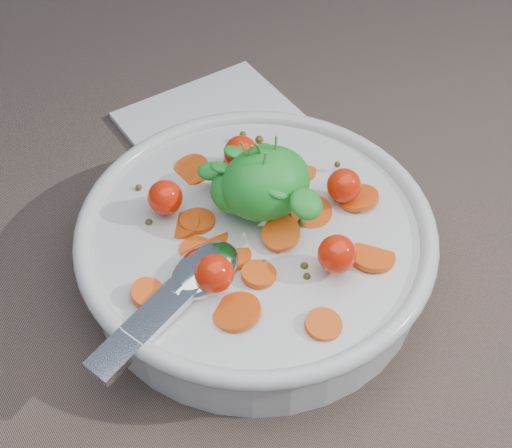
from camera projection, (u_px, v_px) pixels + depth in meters
ground at (246, 260)px, 0.58m from camera, size 6.00×6.00×0.00m
bowl at (256, 244)px, 0.55m from camera, size 0.29×0.27×0.12m
napkin at (215, 125)px, 0.69m from camera, size 0.16×0.14×0.01m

